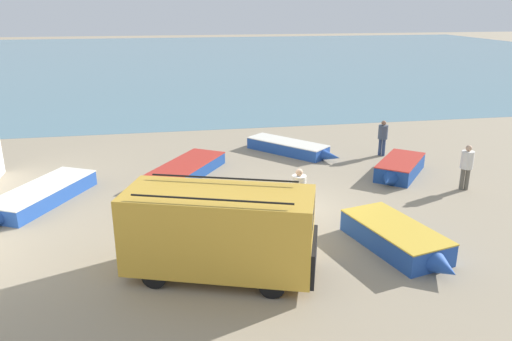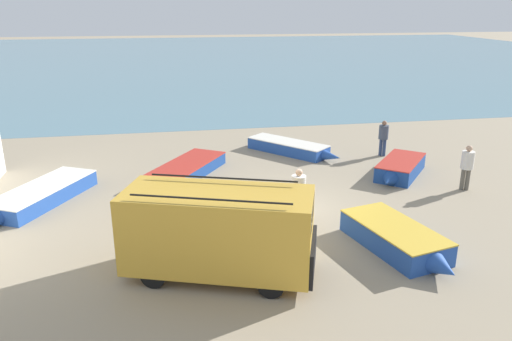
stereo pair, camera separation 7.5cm
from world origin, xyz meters
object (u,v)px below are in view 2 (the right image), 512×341
object	(u,v)px
fisherman_1	(383,135)
fisherman_2	(467,164)
parked_van	(219,230)
fishing_rowboat_0	(183,171)
fishing_rowboat_2	(397,238)
fishing_rowboat_3	(40,195)
fishing_rowboat_4	(291,148)
fisherman_0	(299,190)
fishing_rowboat_1	(400,168)

from	to	relation	value
fisherman_1	fisherman_2	bearing A→B (deg)	55.86
parked_van	fishing_rowboat_0	size ratio (longest dim) A/B	1.03
fishing_rowboat_0	fisherman_1	bearing A→B (deg)	131.23
fishing_rowboat_2	fishing_rowboat_0	bearing A→B (deg)	-155.94
fishing_rowboat_3	fishing_rowboat_4	xyz separation A→B (m)	(10.39, 4.51, -0.02)
fisherman_2	fishing_rowboat_2	bearing A→B (deg)	-24.65
parked_van	fisherman_1	distance (m)	12.87
fishing_rowboat_2	fisherman_0	bearing A→B (deg)	-151.68
fisherman_2	parked_van	bearing A→B (deg)	-40.82
parked_van	fishing_rowboat_3	bearing A→B (deg)	152.51
fishing_rowboat_0	fisherman_2	bearing A→B (deg)	104.79
parked_van	fisherman_0	bearing A→B (deg)	65.31
fishing_rowboat_1	fisherman_2	distance (m)	2.72
parked_van	fishing_rowboat_4	distance (m)	11.62
fishing_rowboat_1	fishing_rowboat_2	distance (m)	6.79
fishing_rowboat_1	parked_van	bearing A→B (deg)	-11.50
fishing_rowboat_4	fishing_rowboat_2	bearing A→B (deg)	-37.60
parked_van	fishing_rowboat_3	xyz separation A→B (m)	(-5.82, 6.13, -0.99)
fishing_rowboat_1	fishing_rowboat_2	world-z (taller)	fishing_rowboat_2
fishing_rowboat_0	fishing_rowboat_4	world-z (taller)	fishing_rowboat_4
fishing_rowboat_1	fisherman_1	xyz separation A→B (m)	(0.48, 2.85, 0.68)
fishing_rowboat_1	fisherman_1	distance (m)	2.97
fishing_rowboat_1	fisherman_1	size ratio (longest dim) A/B	2.08
fishing_rowboat_0	fishing_rowboat_1	world-z (taller)	fishing_rowboat_1
fishing_rowboat_3	fishing_rowboat_2	bearing A→B (deg)	90.68
fisherman_0	fisherman_2	distance (m)	7.20
fisherman_1	fisherman_2	distance (m)	4.98
parked_van	fisherman_2	world-z (taller)	parked_van
fisherman_2	fisherman_0	bearing A→B (deg)	-53.18
parked_van	fishing_rowboat_1	bearing A→B (deg)	57.81
fishing_rowboat_4	fisherman_2	bearing A→B (deg)	0.56
fishing_rowboat_2	fishing_rowboat_4	size ratio (longest dim) A/B	0.99
fishing_rowboat_4	fisherman_1	bearing A→B (deg)	32.85
fishing_rowboat_2	fisherman_1	world-z (taller)	fisherman_1
fisherman_2	fishing_rowboat_4	bearing A→B (deg)	-113.86
parked_van	fishing_rowboat_1	world-z (taller)	parked_van
parked_van	fishing_rowboat_4	bearing A→B (deg)	85.75
fishing_rowboat_3	fisherman_2	size ratio (longest dim) A/B	2.91
fisherman_2	fishing_rowboat_3	bearing A→B (deg)	-71.19
fishing_rowboat_0	fisherman_0	distance (m)	6.19
fishing_rowboat_0	fisherman_2	size ratio (longest dim) A/B	2.89
fishing_rowboat_1	fisherman_2	size ratio (longest dim) A/B	1.97
fishing_rowboat_3	fisherman_0	world-z (taller)	fisherman_0
fishing_rowboat_4	fisherman_2	world-z (taller)	fisherman_2
fishing_rowboat_0	fishing_rowboat_4	xyz separation A→B (m)	(5.21, 2.58, 0.02)
fishing_rowboat_0	fisherman_1	world-z (taller)	fisherman_1
fishing_rowboat_1	fisherman_1	bearing A→B (deg)	-149.89
fishing_rowboat_0	fishing_rowboat_4	distance (m)	5.81
fisherman_0	fisherman_1	bearing A→B (deg)	58.47
fishing_rowboat_1	fishing_rowboat_3	distance (m)	14.05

